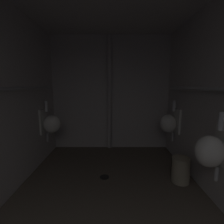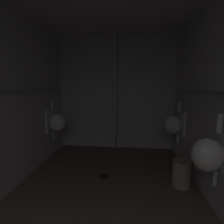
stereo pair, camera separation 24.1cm
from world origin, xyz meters
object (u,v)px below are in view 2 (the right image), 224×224
object	(u,v)px
standpipe_back_wall	(115,94)
waste_bin	(181,173)
urinal_left_mid	(57,122)
urinal_right_far	(174,124)
urinal_right_mid	(209,154)
floor_drain	(104,176)

from	to	relation	value
standpipe_back_wall	waste_bin	bearing A→B (deg)	-50.90
urinal_left_mid	standpipe_back_wall	world-z (taller)	standpipe_back_wall
urinal_left_mid	urinal_right_far	world-z (taller)	same
urinal_right_mid	urinal_left_mid	bearing A→B (deg)	149.49
urinal_right_far	standpipe_back_wall	distance (m)	1.31
urinal_right_mid	waste_bin	world-z (taller)	urinal_right_mid
waste_bin	urinal_left_mid	bearing A→B (deg)	160.20
standpipe_back_wall	waste_bin	size ratio (longest dim) A/B	6.52
standpipe_back_wall	urinal_left_mid	bearing A→B (deg)	-154.06
urinal_right_mid	waste_bin	size ratio (longest dim) A/B	2.11
urinal_left_mid	floor_drain	world-z (taller)	urinal_left_mid
floor_drain	waste_bin	bearing A→B (deg)	-6.03
floor_drain	standpipe_back_wall	bearing A→B (deg)	86.96
urinal_left_mid	standpipe_back_wall	size ratio (longest dim) A/B	0.32
urinal_right_far	floor_drain	size ratio (longest dim) A/B	5.39
urinal_right_mid	waste_bin	bearing A→B (deg)	98.43
urinal_right_far	waste_bin	xyz separation A→B (m)	(-0.08, -0.78, -0.50)
urinal_right_far	standpipe_back_wall	world-z (taller)	standpipe_back_wall
standpipe_back_wall	floor_drain	distance (m)	1.65
urinal_left_mid	floor_drain	xyz separation A→B (m)	(1.00, -0.64, -0.68)
urinal_left_mid	urinal_right_mid	distance (m)	2.51
urinal_right_mid	urinal_right_far	size ratio (longest dim) A/B	1.00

